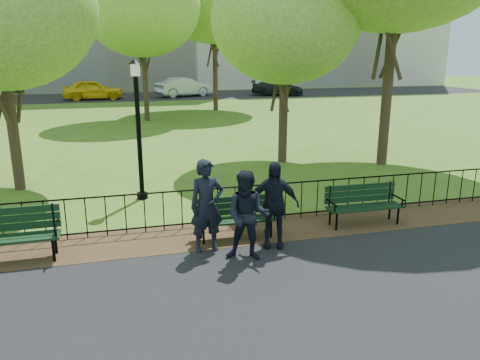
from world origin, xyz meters
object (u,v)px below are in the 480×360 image
object	(u,v)px
person_left	(207,206)
person_right	(273,205)
tree_far_c	(141,6)
sedan_silver	(184,87)
lamppost	(138,125)
sedan_dark	(277,88)
park_bench_left_a	(5,230)
park_bench_main	(221,213)
park_bench_right_a	(363,200)
person_mid	(248,216)
tree_near_e	(286,20)
taxi	(93,90)

from	to	relation	value
person_left	person_right	xyz separation A→B (m)	(1.30, -0.14, -0.04)
tree_far_c	sedan_silver	size ratio (longest dim) A/B	1.76
lamppost	sedan_dark	distance (m)	31.36
park_bench_left_a	tree_far_c	xyz separation A→B (m)	(3.84, 18.28, 5.56)
park_bench_main	tree_far_c	size ratio (longest dim) A/B	0.19
park_bench_main	person_left	bearing A→B (deg)	-129.20
park_bench_right_a	person_mid	xyz separation A→B (m)	(-3.02, -1.15, 0.30)
lamppost	sedan_silver	world-z (taller)	lamppost
tree_far_c	sedan_dark	world-z (taller)	tree_far_c
person_left	tree_far_c	bearing A→B (deg)	86.47
tree_near_e	taxi	bearing A→B (deg)	106.16
park_bench_left_a	park_bench_right_a	size ratio (longest dim) A/B	1.10
person_left	taxi	bearing A→B (deg)	92.71
tree_near_e	park_bench_main	bearing A→B (deg)	-119.64
park_bench_main	tree_near_e	size ratio (longest dim) A/B	0.24
person_left	tree_near_e	bearing A→B (deg)	56.55
park_bench_left_a	lamppost	world-z (taller)	lamppost
person_left	sedan_dark	bearing A→B (deg)	65.38
park_bench_main	person_mid	world-z (taller)	person_mid
park_bench_main	park_bench_left_a	size ratio (longest dim) A/B	0.89
park_bench_left_a	taxi	size ratio (longest dim) A/B	0.40
person_left	sedan_dark	distance (m)	34.38
tree_near_e	taxi	distance (m)	26.55
person_left	person_mid	distance (m)	0.88
lamppost	park_bench_right_a	bearing A→B (deg)	-34.41
park_bench_left_a	lamppost	size ratio (longest dim) A/B	0.53
taxi	sedan_silver	distance (m)	7.63
lamppost	tree_far_c	bearing A→B (deg)	85.47
park_bench_main	taxi	xyz separation A→B (m)	(-3.62, 31.69, 0.23)
tree_near_e	person_right	world-z (taller)	tree_near_e
tree_near_e	person_mid	world-z (taller)	tree_near_e
tree_near_e	taxi	world-z (taller)	tree_near_e
tree_far_c	person_mid	world-z (taller)	tree_far_c
park_bench_main	park_bench_right_a	distance (m)	3.30
lamppost	person_right	distance (m)	4.69
person_mid	tree_far_c	bearing A→B (deg)	115.11
tree_far_c	lamppost	bearing A→B (deg)	-94.53
person_left	lamppost	bearing A→B (deg)	102.23
tree_near_e	person_left	size ratio (longest dim) A/B	3.80
park_bench_left_a	taxi	bearing A→B (deg)	88.78
park_bench_left_a	tree_near_e	xyz separation A→B (m)	(7.74, 6.44, 4.18)
park_bench_right_a	tree_far_c	world-z (taller)	tree_far_c
tree_far_c	person_mid	bearing A→B (deg)	-88.54
person_left	person_mid	size ratio (longest dim) A/B	1.07
person_right	tree_near_e	bearing A→B (deg)	84.90
person_left	taxi	size ratio (longest dim) A/B	0.38
tree_far_c	taxi	bearing A→B (deg)	104.26
park_bench_right_a	taxi	size ratio (longest dim) A/B	0.36
park_bench_left_a	lamppost	xyz separation A→B (m)	(2.65, 3.29, 1.35)
park_bench_right_a	tree_near_e	distance (m)	7.66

